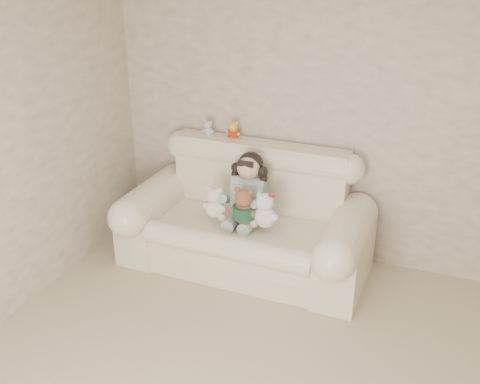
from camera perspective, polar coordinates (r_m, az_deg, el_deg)
The scene contains 8 objects.
wall_back at distance 4.72m, azimuth 12.68°, elevation 7.25°, with size 4.50×4.50×0.00m, color beige.
sofa at distance 4.77m, azimuth 0.46°, elevation -2.11°, with size 2.10×0.95×1.03m, color beige, non-canonical shape.
seated_child at distance 4.75m, azimuth 0.89°, elevation 0.55°, with size 0.37×0.45×0.61m, color #2D725A, non-canonical shape.
brown_teddy at distance 4.55m, azimuth 0.40°, elevation -1.08°, with size 0.24×0.18×0.37m, color brown, non-canonical shape.
white_cat at distance 4.51m, azimuth 2.57°, elevation -1.46°, with size 0.23×0.18×0.36m, color white, non-canonical shape.
cream_teddy at distance 4.67m, azimuth -2.57°, elevation -0.75°, with size 0.21×0.16×0.33m, color white, non-canonical shape.
yellow_mini_bear at distance 4.98m, azimuth -0.65°, elevation 6.43°, with size 0.13×0.10×0.20m, color yellow, non-canonical shape.
grey_mini_plush at distance 5.07m, azimuth -3.22°, elevation 6.59°, with size 0.11×0.09×0.18m, color silver, non-canonical shape.
Camera 1 is at (0.73, -1.97, 2.65)m, focal length 42.14 mm.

